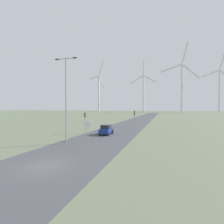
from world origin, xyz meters
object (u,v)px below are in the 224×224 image
wind_turbine_center (182,83)px  wind_turbine_left (143,89)px  car_approaching (106,130)px  wind_turbine_right (219,86)px  traffic_light_post_near_left (85,118)px  traffic_light_post_near_right (134,116)px  stop_sign_near (88,127)px  wind_turbine_far_left (99,90)px  streetlamp (66,91)px

wind_turbine_center → wind_turbine_left: bearing=147.7°
car_approaching → wind_turbine_right: (75.30, 212.74, 30.52)m
traffic_light_post_near_left → wind_turbine_right: wind_turbine_right is taller
wind_turbine_left → wind_turbine_right: size_ratio=0.95×
traffic_light_post_near_right → stop_sign_near: bearing=-110.7°
traffic_light_post_near_left → wind_turbine_left: wind_turbine_left is taller
traffic_light_post_near_left → wind_turbine_far_left: 196.17m
car_approaching → traffic_light_post_near_left: bearing=-178.2°
car_approaching → wind_turbine_far_left: 197.83m
traffic_light_post_near_left → wind_turbine_far_left: (-67.04, 182.60, 25.45)m
traffic_light_post_near_right → wind_turbine_far_left: wind_turbine_far_left is taller
traffic_light_post_near_left → wind_turbine_left: (-12.13, 206.38, 26.88)m
wind_turbine_far_left → streetlamp: bearing=-70.3°
streetlamp → traffic_light_post_near_left: bearing=100.1°
streetlamp → traffic_light_post_near_right: bearing=68.2°
streetlamp → traffic_light_post_near_left: 10.54m
car_approaching → wind_turbine_far_left: wind_turbine_far_left is taller
car_approaching → wind_turbine_left: wind_turbine_left is taller
car_approaching → stop_sign_near: bearing=-98.2°
car_approaching → wind_turbine_right: bearing=70.5°
stop_sign_near → wind_turbine_left: 214.80m
traffic_light_post_near_right → wind_turbine_right: bearing=70.9°
wind_turbine_far_left → wind_turbine_left: 59.86m
traffic_light_post_near_left → stop_sign_near: bearing=-60.7°
stop_sign_near → wind_turbine_center: size_ratio=0.04×
traffic_light_post_near_left → car_approaching: 4.74m
stop_sign_near → traffic_light_post_near_right: 14.27m
wind_turbine_right → streetlamp: bearing=-109.3°
streetlamp → traffic_light_post_near_left: (-1.70, 9.49, -4.27)m
wind_turbine_right → stop_sign_near: bearing=-109.2°
traffic_light_post_near_left → traffic_light_post_near_right: (8.41, 7.27, 0.21)m
traffic_light_post_near_right → wind_turbine_center: (24.96, 170.36, 29.90)m
wind_turbine_far_left → wind_turbine_right: size_ratio=0.88×
traffic_light_post_near_left → wind_turbine_left: 208.47m
traffic_light_post_near_right → car_approaching: 8.55m
wind_turbine_far_left → wind_turbine_right: (146.62, 30.28, 3.02)m
streetlamp → car_approaching: (2.58, 9.62, -6.32)m
traffic_light_post_near_right → car_approaching: bearing=-120.1°
car_approaching → wind_turbine_right: 227.73m
car_approaching → wind_turbine_center: 182.72m
car_approaching → wind_turbine_left: size_ratio=0.06×
streetlamp → stop_sign_near: (1.70, 3.45, -5.23)m
stop_sign_near → traffic_light_post_near_left: (-3.39, 6.04, 0.96)m
wind_turbine_far_left → wind_turbine_center: bearing=-2.8°
stop_sign_near → traffic_light_post_near_left: 6.99m
stop_sign_near → streetlamp: bearing=-116.2°
wind_turbine_center → wind_turbine_right: 58.14m
traffic_light_post_near_right → wind_turbine_center: 174.76m
wind_turbine_center → stop_sign_near: bearing=-99.3°
streetlamp → wind_turbine_right: (77.88, 222.36, 24.20)m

